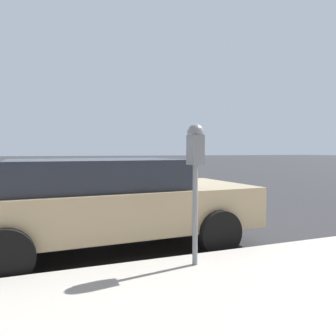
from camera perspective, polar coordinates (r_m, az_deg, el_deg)
The scene contains 3 objects.
ground_plane at distance 6.20m, azimuth -11.03°, elevation -10.84°, with size 220.00×220.00×0.00m, color #2B2B2D.
parking_meter at distance 3.75m, azimuth 4.77°, elevation 1.88°, with size 0.21×0.19×1.63m.
car_tan at distance 5.06m, azimuth -10.88°, elevation -5.49°, with size 2.29×4.45×1.35m.
Camera 1 is at (-5.93, 1.04, 1.46)m, focal length 35.00 mm.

